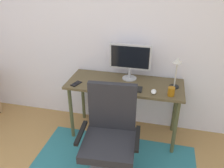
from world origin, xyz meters
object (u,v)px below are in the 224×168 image
object	(u,v)px
coffee_cup	(171,91)
office_chair	(110,142)
desk	(125,90)
desk_lamp	(177,67)
computer_mouse	(154,92)
keyboard	(123,88)
cell_phone	(76,84)
monitor	(130,59)

from	to	relation	value
coffee_cup	office_chair	bearing A→B (deg)	-135.45
coffee_cup	desk	bearing A→B (deg)	161.71
coffee_cup	desk_lamp	size ratio (longest dim) A/B	0.27
computer_mouse	office_chair	size ratio (longest dim) A/B	0.10
keyboard	office_chair	bearing A→B (deg)	-91.72
computer_mouse	desk_lamp	distance (m)	0.38
coffee_cup	desk_lamp	distance (m)	0.29
desk	office_chair	xyz separation A→B (m)	(-0.01, -0.72, -0.22)
cell_phone	desk_lamp	distance (m)	1.18
keyboard	computer_mouse	xyz separation A→B (m)	(0.35, -0.03, 0.01)
monitor	desk_lamp	xyz separation A→B (m)	(0.54, -0.11, -0.02)
desk	monitor	size ratio (longest dim) A/B	2.79
monitor	keyboard	world-z (taller)	monitor
computer_mouse	coffee_cup	distance (m)	0.19
office_chair	keyboard	bearing A→B (deg)	83.64
desk	office_chair	bearing A→B (deg)	-90.71
monitor	office_chair	size ratio (longest dim) A/B	0.48
keyboard	computer_mouse	world-z (taller)	computer_mouse
cell_phone	desk_lamp	world-z (taller)	desk_lamp
monitor	cell_phone	xyz separation A→B (m)	(-0.59, -0.30, -0.26)
computer_mouse	monitor	bearing A→B (deg)	137.09
desk	keyboard	world-z (taller)	keyboard
desk	coffee_cup	distance (m)	0.59
cell_phone	office_chair	world-z (taller)	office_chair
coffee_cup	desk_lamp	world-z (taller)	desk_lamp
monitor	keyboard	distance (m)	0.38
keyboard	coffee_cup	world-z (taller)	coffee_cup
keyboard	coffee_cup	distance (m)	0.54
coffee_cup	office_chair	distance (m)	0.85
cell_phone	desk_lamp	size ratio (longest dim) A/B	0.38
cell_phone	desk_lamp	xyz separation A→B (m)	(1.14, 0.19, 0.25)
keyboard	cell_phone	xyz separation A→B (m)	(-0.57, -0.02, -0.00)
computer_mouse	coffee_cup	xyz separation A→B (m)	(0.19, -0.01, 0.03)
office_chair	monitor	bearing A→B (deg)	82.58
coffee_cup	office_chair	world-z (taller)	office_chair
desk	computer_mouse	bearing A→B (deg)	-24.94
monitor	computer_mouse	xyz separation A→B (m)	(0.32, -0.30, -0.25)
coffee_cup	office_chair	size ratio (longest dim) A/B	0.10
desk	office_chair	distance (m)	0.75
desk	desk_lamp	bearing A→B (deg)	2.81
keyboard	computer_mouse	bearing A→B (deg)	-4.61
desk_lamp	office_chair	distance (m)	1.10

